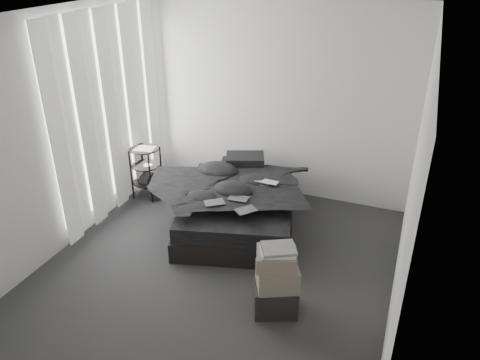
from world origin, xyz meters
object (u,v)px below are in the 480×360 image
at_px(laptop, 265,179).
at_px(box_lower, 275,298).
at_px(bed, 238,216).
at_px(side_stand, 147,173).

bearing_deg(laptop, box_lower, -64.48).
distance_m(bed, laptop, 0.62).
bearing_deg(bed, box_lower, -70.48).
bearing_deg(laptop, side_stand, 178.91).
height_order(bed, box_lower, box_lower).
bearing_deg(side_stand, box_lower, -33.31).
height_order(bed, laptop, laptop).
bearing_deg(side_stand, bed, -9.62).
xyz_separation_m(laptop, box_lower, (0.59, -1.42, -0.49)).
xyz_separation_m(laptop, side_stand, (-1.74, 0.12, -0.29)).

